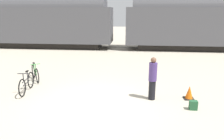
# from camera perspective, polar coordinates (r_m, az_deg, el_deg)

# --- Properties ---
(ground_plane) EXTENTS (80.00, 80.00, 0.00)m
(ground_plane) POSITION_cam_1_polar(r_m,az_deg,el_deg) (8.66, -4.24, -8.57)
(ground_plane) COLOR #B2A893
(freight_train) EXTENTS (59.25, 2.90, 5.12)m
(freight_train) POSITION_cam_1_polar(r_m,az_deg,el_deg) (20.37, 1.85, 13.11)
(freight_train) COLOR black
(freight_train) RESTS_ON ground_plane
(rail_near) EXTENTS (71.25, 0.07, 0.01)m
(rail_near) POSITION_cam_1_polar(r_m,az_deg,el_deg) (19.95, 1.64, 5.32)
(rail_near) COLOR #4C4238
(rail_near) RESTS_ON ground_plane
(rail_far) EXTENTS (71.25, 0.07, 0.01)m
(rail_far) POSITION_cam_1_polar(r_m,az_deg,el_deg) (21.36, 1.93, 5.99)
(rail_far) COLOR #4C4238
(rail_far) RESTS_ON ground_plane
(bicycle_black) EXTENTS (0.46, 1.81, 0.94)m
(bicycle_black) POSITION_cam_1_polar(r_m,az_deg,el_deg) (10.32, -21.40, -3.24)
(bicycle_black) COLOR black
(bicycle_black) RESTS_ON ground_plane
(bicycle_green) EXTENTS (1.04, 1.43, 0.92)m
(bicycle_green) POSITION_cam_1_polar(r_m,az_deg,el_deg) (11.90, -19.43, -0.69)
(bicycle_green) COLOR black
(bicycle_green) RESTS_ON ground_plane
(person_in_purple) EXTENTS (0.32, 0.32, 1.74)m
(person_in_purple) POSITION_cam_1_polar(r_m,az_deg,el_deg) (8.83, 10.55, -2.20)
(person_in_purple) COLOR black
(person_in_purple) RESTS_ON ground_plane
(backpack) EXTENTS (0.28, 0.20, 0.34)m
(backpack) POSITION_cam_1_polar(r_m,az_deg,el_deg) (8.56, 20.47, -8.61)
(backpack) COLOR #235633
(backpack) RESTS_ON ground_plane
(traffic_cone) EXTENTS (0.40, 0.40, 0.55)m
(traffic_cone) POSITION_cam_1_polar(r_m,az_deg,el_deg) (9.45, 19.52, -5.68)
(traffic_cone) COLOR black
(traffic_cone) RESTS_ON ground_plane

